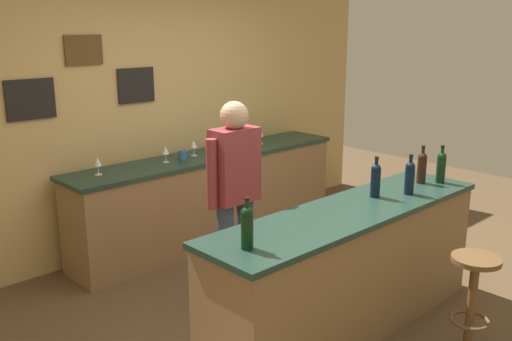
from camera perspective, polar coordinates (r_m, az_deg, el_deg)
ground_plane at (r=4.55m, az=5.00°, el=-13.74°), size 10.00×10.00×0.00m
back_wall at (r=5.59m, az=-10.59°, el=6.68°), size 6.00×0.09×2.80m
bar_counter at (r=4.12m, az=9.36°, el=-9.90°), size 2.44×0.60×0.92m
side_counter at (r=5.74m, az=-4.58°, el=-2.68°), size 3.05×0.56×0.90m
bartender at (r=4.23m, az=-2.15°, el=-2.14°), size 0.52×0.21×1.62m
bar_stool at (r=4.08m, az=21.17°, el=-11.03°), size 0.32×0.32×0.68m
wine_bottle_a at (r=3.18m, az=-0.91°, el=-5.66°), size 0.07×0.07×0.31m
wine_bottle_b at (r=4.21m, az=12.04°, el=-0.85°), size 0.07×0.07×0.31m
wine_bottle_c at (r=4.34m, az=15.32°, el=-0.60°), size 0.07×0.07×0.31m
wine_bottle_d at (r=4.67m, az=16.48°, el=0.39°), size 0.07×0.07×0.31m
wine_bottle_e at (r=4.73m, az=18.27°, el=0.43°), size 0.07×0.07×0.31m
wine_glass_a at (r=4.99m, az=-15.76°, el=0.80°), size 0.07×0.07×0.16m
wine_glass_b at (r=5.31m, az=-9.17°, el=1.99°), size 0.07×0.07×0.16m
wine_glass_c at (r=5.54m, az=-6.35°, el=2.62°), size 0.07×0.07×0.16m
wine_glass_d at (r=5.81m, az=-3.45°, el=3.25°), size 0.07×0.07×0.16m
wine_glass_e at (r=6.06m, az=0.45°, el=3.75°), size 0.07×0.07×0.16m
coffee_mug at (r=5.40m, az=-7.45°, el=1.59°), size 0.13×0.08×0.09m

